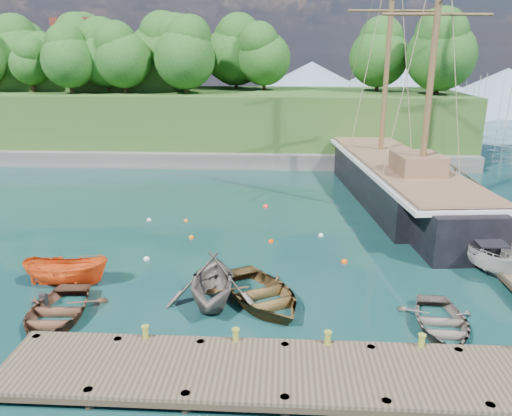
# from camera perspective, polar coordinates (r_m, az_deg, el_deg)

# --- Properties ---
(ground) EXTENTS (160.00, 160.00, 0.00)m
(ground) POSITION_cam_1_polar(r_m,az_deg,el_deg) (21.66, 1.68, -9.11)
(ground) COLOR #13312E
(ground) RESTS_ON ground
(dock_near) EXTENTS (20.00, 3.20, 1.10)m
(dock_near) POSITION_cam_1_polar(r_m,az_deg,el_deg) (15.92, 8.57, -18.30)
(dock_near) COLOR #443628
(dock_near) RESTS_ON ground
(dock_east) EXTENTS (3.20, 24.00, 1.10)m
(dock_east) POSITION_cam_1_polar(r_m,az_deg,el_deg) (30.03, 24.63, -2.12)
(dock_east) COLOR #443628
(dock_east) RESTS_ON ground
(bollard_0) EXTENTS (0.26, 0.26, 0.45)m
(bollard_0) POSITION_cam_1_polar(r_m,az_deg,el_deg) (17.81, -12.33, -15.93)
(bollard_0) COLOR olive
(bollard_0) RESTS_ON ground
(bollard_1) EXTENTS (0.26, 0.26, 0.45)m
(bollard_1) POSITION_cam_1_polar(r_m,az_deg,el_deg) (17.30, -2.29, -16.58)
(bollard_1) COLOR olive
(bollard_1) RESTS_ON ground
(bollard_2) EXTENTS (0.26, 0.26, 0.45)m
(bollard_2) POSITION_cam_1_polar(r_m,az_deg,el_deg) (17.31, 8.09, -16.76)
(bollard_2) COLOR olive
(bollard_2) RESTS_ON ground
(bollard_3) EXTENTS (0.26, 0.26, 0.45)m
(bollard_3) POSITION_cam_1_polar(r_m,az_deg,el_deg) (17.82, 18.15, -16.43)
(bollard_3) COLOR olive
(bollard_3) RESTS_ON ground
(rowboat_0) EXTENTS (3.35, 4.54, 0.91)m
(rowboat_0) POSITION_cam_1_polar(r_m,az_deg,el_deg) (20.69, -21.86, -11.82)
(rowboat_0) COLOR brown
(rowboat_0) RESTS_ON ground
(rowboat_1) EXTENTS (3.83, 4.40, 2.24)m
(rowboat_1) POSITION_cam_1_polar(r_m,az_deg,el_deg) (20.53, -4.96, -10.75)
(rowboat_1) COLOR #675D56
(rowboat_1) RESTS_ON ground
(rowboat_2) EXTENTS (5.51, 6.04, 1.02)m
(rowboat_2) POSITION_cam_1_polar(r_m,az_deg,el_deg) (20.48, 0.63, -10.75)
(rowboat_2) COLOR brown
(rowboat_2) RESTS_ON ground
(rowboat_3) EXTENTS (3.11, 4.15, 0.82)m
(rowboat_3) POSITION_cam_1_polar(r_m,az_deg,el_deg) (19.88, 20.32, -12.88)
(rowboat_3) COLOR #62584F
(rowboat_3) RESTS_ON ground
(motorboat_orange) EXTENTS (3.73, 1.42, 1.44)m
(motorboat_orange) POSITION_cam_1_polar(r_m,az_deg,el_deg) (23.36, -20.68, -8.24)
(motorboat_orange) COLOR #EC5517
(motorboat_orange) RESTS_ON ground
(cabin_boat_white) EXTENTS (2.71, 4.71, 1.71)m
(cabin_boat_white) POSITION_cam_1_polar(r_m,az_deg,el_deg) (25.58, 24.77, -6.48)
(cabin_boat_white) COLOR beige
(cabin_boat_white) RESTS_ON ground
(schooner) EXTENTS (7.43, 28.48, 21.05)m
(schooner) POSITION_cam_1_polar(r_m,az_deg,el_deg) (34.86, 15.77, 2.66)
(schooner) COLOR black
(schooner) RESTS_ON ground
(mooring_buoy_0) EXTENTS (0.31, 0.31, 0.31)m
(mooring_buoy_0) POSITION_cam_1_polar(r_m,az_deg,el_deg) (24.97, -12.39, -5.79)
(mooring_buoy_0) COLOR white
(mooring_buoy_0) RESTS_ON ground
(mooring_buoy_1) EXTENTS (0.31, 0.31, 0.31)m
(mooring_buoy_1) POSITION_cam_1_polar(r_m,az_deg,el_deg) (27.34, -7.39, -3.43)
(mooring_buoy_1) COLOR orange
(mooring_buoy_1) RESTS_ON ground
(mooring_buoy_2) EXTENTS (0.29, 0.29, 0.29)m
(mooring_buoy_2) POSITION_cam_1_polar(r_m,az_deg,el_deg) (26.57, 1.73, -3.91)
(mooring_buoy_2) COLOR #F84800
(mooring_buoy_2) RESTS_ON ground
(mooring_buoy_3) EXTENTS (0.29, 0.29, 0.29)m
(mooring_buoy_3) POSITION_cam_1_polar(r_m,az_deg,el_deg) (27.64, 7.43, -3.19)
(mooring_buoy_3) COLOR white
(mooring_buoy_3) RESTS_ON ground
(mooring_buoy_4) EXTENTS (0.27, 0.27, 0.27)m
(mooring_buoy_4) POSITION_cam_1_polar(r_m,az_deg,el_deg) (30.04, -8.00, -1.51)
(mooring_buoy_4) COLOR orange
(mooring_buoy_4) RESTS_ON ground
(mooring_buoy_5) EXTENTS (0.37, 0.37, 0.37)m
(mooring_buoy_5) POSITION_cam_1_polar(r_m,az_deg,el_deg) (32.45, 1.11, 0.11)
(mooring_buoy_5) COLOR red
(mooring_buoy_5) RESTS_ON ground
(mooring_buoy_6) EXTENTS (0.28, 0.28, 0.28)m
(mooring_buoy_6) POSITION_cam_1_polar(r_m,az_deg,el_deg) (30.58, -12.13, -1.40)
(mooring_buoy_6) COLOR silver
(mooring_buoy_6) RESTS_ON ground
(mooring_buoy_7) EXTENTS (0.33, 0.33, 0.33)m
(mooring_buoy_7) POSITION_cam_1_polar(r_m,az_deg,el_deg) (24.45, 10.05, -6.15)
(mooring_buoy_7) COLOR #DE4904
(mooring_buoy_7) RESTS_ON ground
(headland) EXTENTS (51.00, 19.31, 12.90)m
(headland) POSITION_cam_1_polar(r_m,az_deg,el_deg) (52.62, -11.73, 12.60)
(headland) COLOR #474744
(headland) RESTS_ON ground
(distant_ridge) EXTENTS (117.00, 40.00, 10.00)m
(distant_ridge) POSITION_cam_1_polar(r_m,az_deg,el_deg) (89.60, 5.89, 13.98)
(distant_ridge) COLOR #728CA5
(distant_ridge) RESTS_ON ground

